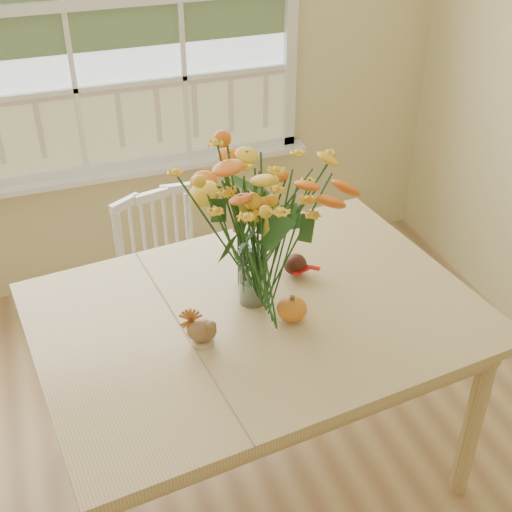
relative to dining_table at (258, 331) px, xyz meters
name	(u,v)px	position (x,y,z in m)	size (l,w,h in m)	color
wall_back	(68,47)	(-0.40, 1.58, 0.62)	(4.00, 0.02, 2.70)	beige
window	(63,10)	(-0.40, 1.55, 0.80)	(2.42, 0.12, 1.74)	silver
dining_table	(258,331)	(0.00, 0.00, 0.00)	(1.65, 1.26, 0.82)	tan
windsor_chair	(167,276)	(-0.17, 0.79, -0.24)	(0.48, 0.47, 0.87)	white
flower_vase	(252,222)	(0.00, 0.06, 0.42)	(0.46, 0.46, 0.55)	white
pumpkin	(292,310)	(0.09, -0.09, 0.13)	(0.11, 0.11, 0.08)	#C75A17
turkey_figurine	(202,331)	(-0.23, -0.10, 0.14)	(0.12, 0.10, 0.12)	#CCB78C
dark_gourd	(295,265)	(0.21, 0.17, 0.13)	(0.13, 0.09, 0.08)	#38160F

